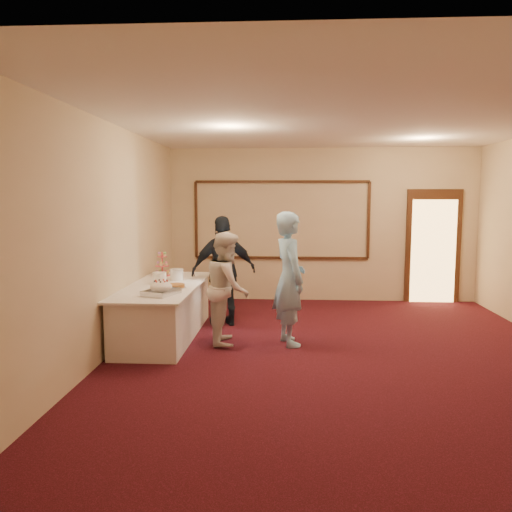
{
  "coord_description": "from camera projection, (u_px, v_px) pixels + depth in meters",
  "views": [
    {
      "loc": [
        -0.75,
        -6.38,
        2.03
      ],
      "look_at": [
        -1.18,
        1.16,
        1.15
      ],
      "focal_mm": 35.0,
      "sensor_mm": 36.0,
      "label": 1
    }
  ],
  "objects": [
    {
      "name": "pavlova_tray",
      "position": [
        161.0,
        289.0,
        6.53
      ],
      "size": [
        0.48,
        0.56,
        0.18
      ],
      "color": "silver",
      "rests_on": "buffet_table"
    },
    {
      "name": "plate_stack_a",
      "position": [
        160.0,
        278.0,
        7.34
      ],
      "size": [
        0.21,
        0.21,
        0.17
      ],
      "color": "white",
      "rests_on": "buffet_table"
    },
    {
      "name": "room_walls",
      "position": [
        344.0,
        198.0,
        6.28
      ],
      "size": [
        6.04,
        7.04,
        3.02
      ],
      "color": "beige",
      "rests_on": "floor"
    },
    {
      "name": "camera_flash",
      "position": [
        227.0,
        247.0,
        7.63
      ],
      "size": [
        0.08,
        0.05,
        0.05
      ],
      "primitive_type": "cube",
      "rotation": [
        0.0,
        0.0,
        -0.16
      ],
      "color": "white",
      "rests_on": "guest"
    },
    {
      "name": "cupcake_stand",
      "position": [
        162.0,
        266.0,
        8.14
      ],
      "size": [
        0.29,
        0.29,
        0.42
      ],
      "color": "#D84651",
      "rests_on": "buffet_table"
    },
    {
      "name": "woman",
      "position": [
        228.0,
        288.0,
        6.97
      ],
      "size": [
        0.65,
        0.81,
        1.57
      ],
      "primitive_type": "imported",
      "rotation": [
        0.0,
        0.0,
        1.65
      ],
      "color": "silver",
      "rests_on": "floor"
    },
    {
      "name": "floor",
      "position": [
        341.0,
        354.0,
        6.52
      ],
      "size": [
        7.0,
        7.0,
        0.0
      ],
      "primitive_type": "plane",
      "color": "black",
      "rests_on": "ground"
    },
    {
      "name": "man",
      "position": [
        289.0,
        279.0,
        6.88
      ],
      "size": [
        0.63,
        0.78,
        1.85
      ],
      "primitive_type": "imported",
      "rotation": [
        0.0,
        0.0,
        1.88
      ],
      "color": "#96D1F8",
      "rests_on": "floor"
    },
    {
      "name": "guest",
      "position": [
        224.0,
        271.0,
        7.92
      ],
      "size": [
        1.11,
        0.72,
        1.75
      ],
      "primitive_type": "imported",
      "rotation": [
        0.0,
        0.0,
        3.45
      ],
      "color": "black",
      "rests_on": "floor"
    },
    {
      "name": "tart",
      "position": [
        176.0,
        286.0,
        7.0
      ],
      "size": [
        0.29,
        0.29,
        0.06
      ],
      "color": "white",
      "rests_on": "buffet_table"
    },
    {
      "name": "buffet_table",
      "position": [
        165.0,
        310.0,
        7.31
      ],
      "size": [
        1.03,
        2.61,
        0.77
      ],
      "color": "white",
      "rests_on": "floor"
    },
    {
      "name": "wall_molding",
      "position": [
        282.0,
        220.0,
        9.82
      ],
      "size": [
        3.45,
        0.04,
        1.55
      ],
      "color": "#361D10",
      "rests_on": "room_walls"
    },
    {
      "name": "plate_stack_b",
      "position": [
        177.0,
        275.0,
        7.68
      ],
      "size": [
        0.21,
        0.21,
        0.17
      ],
      "color": "white",
      "rests_on": "buffet_table"
    },
    {
      "name": "doorway",
      "position": [
        433.0,
        247.0,
        9.7
      ],
      "size": [
        1.05,
        0.07,
        2.2
      ],
      "color": "#361D10",
      "rests_on": "floor"
    }
  ]
}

